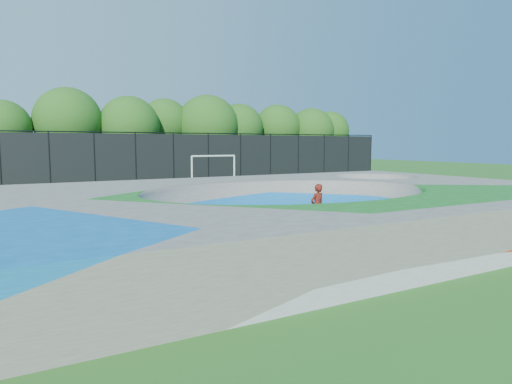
# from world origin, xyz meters

# --- Properties ---
(ground) EXTENTS (120.00, 120.00, 0.00)m
(ground) POSITION_xyz_m (0.00, 0.00, 0.00)
(ground) COLOR #225E1A
(ground) RESTS_ON ground
(skate_deck) EXTENTS (22.00, 14.00, 1.50)m
(skate_deck) POSITION_xyz_m (0.00, 0.00, 0.75)
(skate_deck) COLOR gray
(skate_deck) RESTS_ON ground
(skater) EXTENTS (0.66, 0.49, 1.68)m
(skater) POSITION_xyz_m (0.93, -0.41, 0.84)
(skater) COLOR red
(skater) RESTS_ON ground
(skateboard) EXTENTS (0.80, 0.30, 0.05)m
(skateboard) POSITION_xyz_m (0.93, -0.41, 0.03)
(skateboard) COLOR black
(skateboard) RESTS_ON ground
(soccer_goal) EXTENTS (3.51, 0.12, 2.32)m
(soccer_goal) POSITION_xyz_m (4.58, 16.85, 1.62)
(soccer_goal) COLOR white
(soccer_goal) RESTS_ON ground
(fence) EXTENTS (48.09, 0.09, 4.04)m
(fence) POSITION_xyz_m (0.00, 21.00, 2.10)
(fence) COLOR black
(fence) RESTS_ON ground
(treeline) EXTENTS (52.50, 7.03, 7.93)m
(treeline) POSITION_xyz_m (-0.56, 25.77, 4.77)
(treeline) COLOR #3F2E1F
(treeline) RESTS_ON ground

